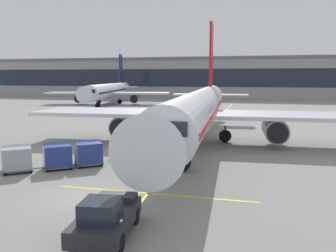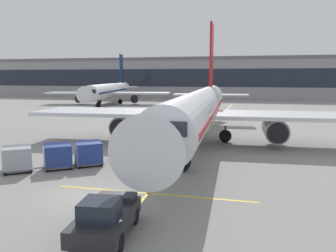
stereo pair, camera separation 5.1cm
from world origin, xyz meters
name	(u,v)px [view 1 (the left image)]	position (x,y,z in m)	size (l,w,h in m)	color
ground_plane	(85,197)	(0.00, 0.00, 0.00)	(600.00, 600.00, 0.00)	gray
parked_airplane	(198,109)	(3.58, 17.90, 3.45)	(34.25, 43.68, 14.50)	silver
belt_loader	(136,148)	(-0.33, 9.76, 0.89)	(4.83, 4.28, 3.20)	silver
baggage_cart_lead	(88,153)	(-3.06, 6.61, 1.00)	(2.66, 2.48, 1.91)	#515156
baggage_cart_second	(57,155)	(-4.82, 5.16, 1.00)	(2.66, 2.48, 1.91)	#515156
baggage_cart_third	(17,158)	(-7.11, 3.64, 1.00)	(2.66, 2.48, 1.91)	#515156
pushback_tug	(106,217)	(3.24, -4.33, 0.83)	(2.57, 4.61, 1.83)	#232328
ground_crew_by_loader	(124,145)	(-1.52, 10.14, 1.00)	(0.32, 0.56, 1.74)	black
ground_crew_by_carts	(143,147)	(0.29, 9.88, 1.00)	(0.56, 0.32, 1.74)	#514C42
ground_crew_marshaller	(95,150)	(-3.03, 7.70, 1.00)	(0.54, 0.37, 1.74)	#514C42
ground_crew_wingwalker	(97,153)	(-2.36, 6.64, 1.00)	(0.36, 0.54, 1.74)	black
safety_cone_engine_keepout	(131,143)	(-2.52, 14.54, 0.30)	(0.55, 0.55, 0.63)	black
safety_cone_wingtip	(142,143)	(-1.46, 14.69, 0.30)	(0.54, 0.54, 0.61)	black
apron_guidance_line_lead_in	(194,144)	(3.34, 17.08, 0.00)	(0.20, 110.00, 0.01)	yellow
apron_guidance_line_stop_bar	(153,194)	(3.63, 1.43, 0.00)	(12.00, 0.20, 0.01)	yellow
terminal_building	(187,78)	(-13.15, 98.30, 6.35)	(139.23, 14.56, 12.81)	#939399
distant_airplane	(108,91)	(-26.04, 63.23, 3.22)	(30.53, 39.12, 13.01)	silver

